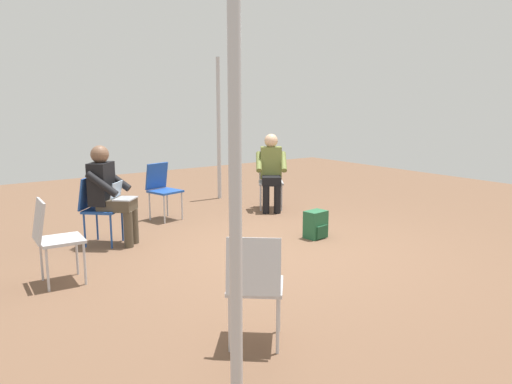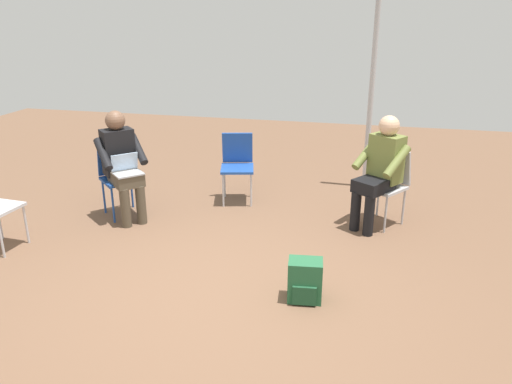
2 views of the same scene
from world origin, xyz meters
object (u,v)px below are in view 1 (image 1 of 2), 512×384
object	(u,v)px
chair_east	(162,187)
chair_north	(53,235)
chair_northeast	(97,205)
backpack_near_laptop_user	(316,226)
chair_southeast	(271,178)
chair_northwest	(255,282)
person_in_olive	(271,168)
person_with_laptop	(109,190)

from	to	relation	value
chair_east	chair_north	bearing A→B (deg)	28.71
chair_northeast	backpack_near_laptop_user	distance (m)	2.79
chair_southeast	chair_northwest	world-z (taller)	same
backpack_near_laptop_user	chair_east	bearing A→B (deg)	28.50
chair_southeast	chair_northwest	distance (m)	4.80
chair_southeast	chair_north	xyz separation A→B (m)	(-1.56, 3.86, 0.00)
chair_east	chair_northwest	distance (m)	4.22
person_in_olive	chair_east	bearing A→B (deg)	20.74
chair_east	chair_north	distance (m)	2.77
chair_southeast	person_with_laptop	xyz separation A→B (m)	(-0.55, 2.93, 0.20)
chair_northwest	chair_northeast	bearing A→B (deg)	130.64
person_with_laptop	chair_north	bearing A→B (deg)	1.26
chair_northwest	backpack_near_laptop_user	bearing A→B (deg)	79.03
chair_southeast	chair_northwest	bearing A→B (deg)	86.36
chair_east	chair_northeast	size ratio (longest dim) A/B	1.00
chair_east	backpack_near_laptop_user	distance (m)	2.45
chair_northeast	person_with_laptop	bearing A→B (deg)	90.00
backpack_near_laptop_user	chair_northwest	bearing A→B (deg)	128.98
chair_east	person_with_laptop	xyz separation A→B (m)	(-0.86, 1.11, 0.20)
chair_northeast	person_with_laptop	size ratio (longest dim) A/B	0.69
chair_northwest	person_in_olive	xyz separation A→B (m)	(3.59, -2.92, 0.20)
chair_east	chair_northwest	world-z (taller)	same
chair_northwest	person_with_laptop	world-z (taller)	person_with_laptop
chair_northeast	person_in_olive	bearing A→B (deg)	139.52
chair_east	chair_northeast	distance (m)	1.44
chair_east	backpack_near_laptop_user	xyz separation A→B (m)	(-2.13, -1.16, -0.34)
person_in_olive	backpack_near_laptop_user	bearing A→B (deg)	106.83
chair_east	chair_northeast	bearing A→B (deg)	17.24
chair_southeast	backpack_near_laptop_user	size ratio (longest dim) A/B	2.36
chair_southeast	person_with_laptop	distance (m)	2.99
chair_north	person_with_laptop	xyz separation A→B (m)	(1.01, -0.93, 0.20)
chair_southeast	chair_east	xyz separation A→B (m)	(0.31, 1.82, 0.00)
chair_northeast	person_in_olive	distance (m)	2.98
chair_northeast	chair_north	size ratio (longest dim) A/B	1.00
backpack_near_laptop_user	chair_southeast	bearing A→B (deg)	-19.95
chair_northwest	person_with_laptop	size ratio (longest dim) A/B	0.69
chair_east	person_in_olive	size ratio (longest dim) A/B	0.69
chair_northwest	person_in_olive	size ratio (longest dim) A/B	0.69
chair_east	chair_north	world-z (taller)	same
chair_east	backpack_near_laptop_user	bearing A→B (deg)	104.63
chair_northeast	chair_north	world-z (taller)	same
chair_east	chair_north	size ratio (longest dim) A/B	1.00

